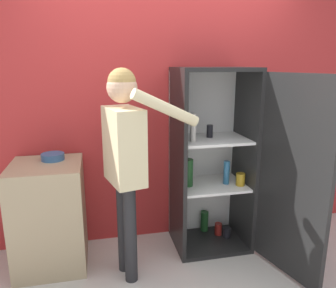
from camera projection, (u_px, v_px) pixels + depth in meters
wall_back at (165, 111)px, 3.17m from camera, size 7.00×0.06×2.55m
refrigerator at (227, 164)px, 2.97m from camera, size 0.91×1.23×1.70m
person at (125, 148)px, 2.50m from camera, size 0.72×0.52×1.70m
counter at (50, 215)px, 2.81m from camera, size 0.58×0.59×0.92m
bowl at (53, 157)px, 2.81m from camera, size 0.19×0.19×0.06m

